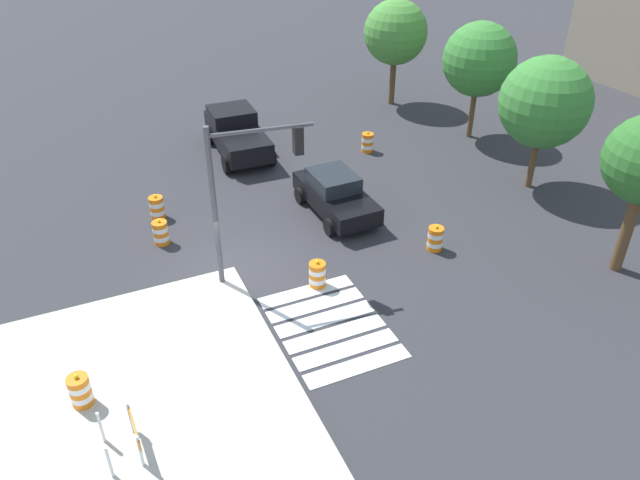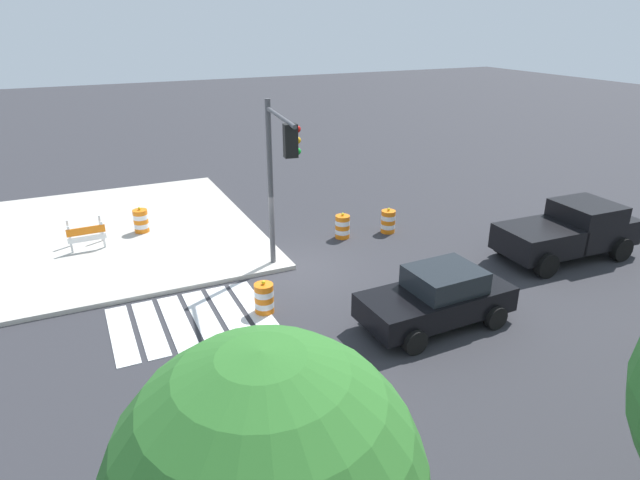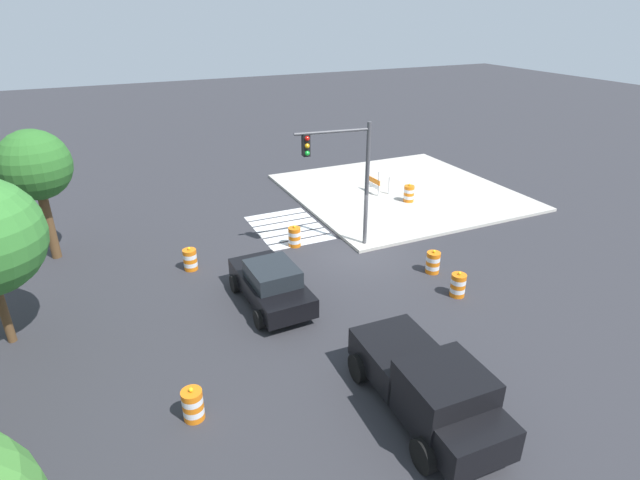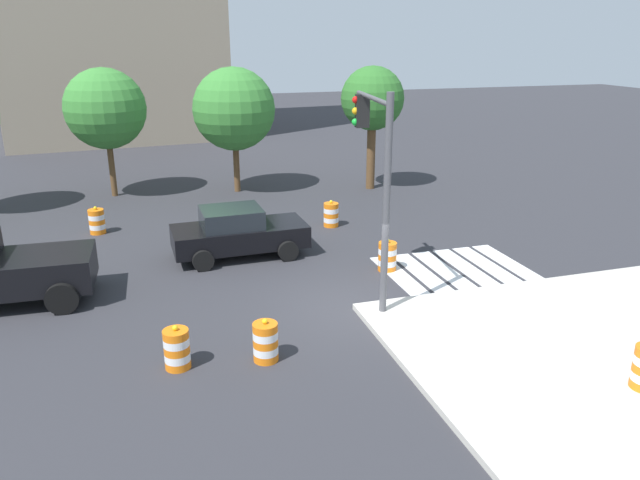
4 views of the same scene
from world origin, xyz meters
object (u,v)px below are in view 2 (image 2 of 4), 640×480
(pickup_truck, at_px, (572,231))
(traffic_barrel_far_curb, at_px, (264,298))
(sports_car, at_px, (438,297))
(traffic_barrel_on_sidewalk, at_px, (141,221))
(traffic_barrel_median_near, at_px, (349,391))
(traffic_barrel_median_far, at_px, (342,227))
(traffic_light_pole, at_px, (278,163))
(traffic_barrel_near_corner, at_px, (388,221))
(construction_barricade, at_px, (86,234))

(pickup_truck, xyz_separation_m, traffic_barrel_far_curb, (11.24, -0.79, -0.52))
(sports_car, distance_m, traffic_barrel_far_curb, 4.91)
(traffic_barrel_on_sidewalk, bearing_deg, pickup_truck, 147.86)
(sports_car, distance_m, traffic_barrel_on_sidewalk, 12.19)
(pickup_truck, relative_size, traffic_barrel_far_curb, 5.11)
(sports_car, height_order, traffic_barrel_median_near, sports_car)
(traffic_barrel_median_far, bearing_deg, traffic_barrel_far_curb, 41.74)
(traffic_barrel_far_curb, distance_m, traffic_light_pole, 4.06)
(traffic_barrel_near_corner, relative_size, construction_barricade, 0.78)
(pickup_truck, bearing_deg, traffic_barrel_near_corner, -45.50)
(sports_car, bearing_deg, traffic_barrel_far_curb, -32.16)
(pickup_truck, distance_m, traffic_light_pole, 10.75)
(traffic_barrel_median_far, relative_size, traffic_barrel_on_sidewalk, 1.00)
(sports_car, xyz_separation_m, traffic_barrel_far_curb, (4.15, -2.61, -0.36))
(traffic_light_pole, bearing_deg, construction_barricade, -42.36)
(traffic_barrel_median_near, relative_size, traffic_barrel_far_curb, 1.00)
(pickup_truck, distance_m, traffic_barrel_median_far, 8.23)
(traffic_barrel_median_near, distance_m, traffic_light_pole, 7.44)
(pickup_truck, xyz_separation_m, traffic_light_pole, (10.02, -2.54, 2.94))
(pickup_truck, bearing_deg, traffic_barrel_far_curb, -4.00)
(traffic_barrel_on_sidewalk, bearing_deg, traffic_barrel_median_far, 153.22)
(construction_barricade, xyz_separation_m, traffic_light_pole, (-5.55, 5.06, 3.19))
(traffic_barrel_on_sidewalk, bearing_deg, traffic_barrel_near_corner, 156.96)
(construction_barricade, bearing_deg, traffic_barrel_median_near, 111.68)
(traffic_barrel_near_corner, relative_size, traffic_barrel_median_far, 1.00)
(traffic_barrel_median_far, distance_m, traffic_barrel_on_sidewalk, 7.85)
(pickup_truck, bearing_deg, traffic_barrel_on_sidewalk, -32.14)
(sports_car, height_order, traffic_barrel_far_curb, sports_car)
(traffic_barrel_on_sidewalk, distance_m, traffic_light_pole, 7.69)
(traffic_barrel_median_near, distance_m, traffic_barrel_on_sidewalk, 12.75)
(sports_car, bearing_deg, traffic_barrel_on_sidewalk, -57.99)
(traffic_barrel_near_corner, height_order, construction_barricade, construction_barricade)
(traffic_barrel_median_near, distance_m, construction_barricade, 12.47)
(traffic_barrel_median_far, relative_size, traffic_light_pole, 0.19)
(pickup_truck, relative_size, traffic_barrel_median_far, 5.11)
(sports_car, xyz_separation_m, traffic_barrel_median_near, (3.88, 2.16, -0.36))
(traffic_barrel_median_near, xyz_separation_m, traffic_barrel_on_sidewalk, (2.58, -12.49, 0.15))
(traffic_barrel_near_corner, bearing_deg, traffic_barrel_on_sidewalk, -23.04)
(sports_car, bearing_deg, traffic_barrel_median_far, -94.62)
(pickup_truck, distance_m, traffic_barrel_median_near, 11.68)
(construction_barricade, bearing_deg, traffic_light_pole, 137.64)
(traffic_barrel_median_far, height_order, traffic_barrel_on_sidewalk, traffic_barrel_on_sidewalk)
(traffic_barrel_median_far, xyz_separation_m, traffic_light_pole, (3.48, 2.43, 3.46))
(traffic_barrel_on_sidewalk, bearing_deg, traffic_barrel_median_near, 101.68)
(traffic_barrel_median_far, height_order, construction_barricade, construction_barricade)
(traffic_barrel_on_sidewalk, distance_m, construction_barricade, 2.22)
(pickup_truck, distance_m, traffic_barrel_far_curb, 11.28)
(traffic_barrel_near_corner, xyz_separation_m, construction_barricade, (10.93, -2.88, 0.27))
(traffic_barrel_far_curb, bearing_deg, sports_car, 147.84)
(pickup_truck, bearing_deg, construction_barricade, -26.02)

